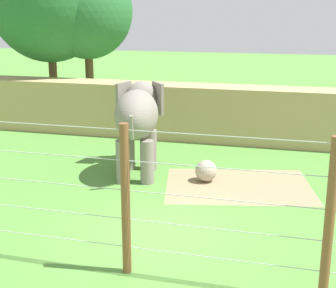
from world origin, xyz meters
TOP-DOWN VIEW (x-y plane):
  - ground_plane at (0.00, 0.00)m, footprint 120.00×120.00m
  - dirt_patch at (1.54, 4.22)m, footprint 5.62×4.59m
  - embankment_wall at (0.00, 10.27)m, footprint 36.00×1.80m
  - elephant at (-2.26, 4.69)m, footprint 2.24×4.29m
  - enrichment_ball at (0.36, 4.40)m, footprint 0.77×0.77m
  - cable_fence at (-0.07, -2.25)m, footprint 9.20×0.21m
  - tree_far_left at (-7.76, 12.93)m, footprint 4.82×4.82m

SIDE VIEW (x-z plane):
  - ground_plane at x=0.00m, z-range 0.00..0.00m
  - dirt_patch at x=1.54m, z-range 0.00..0.01m
  - enrichment_ball at x=0.36m, z-range 0.00..0.77m
  - embankment_wall at x=0.00m, z-range 0.00..2.53m
  - cable_fence at x=-0.07m, z-range 0.01..3.53m
  - elephant at x=-2.26m, z-range 0.52..3.75m
  - tree_far_left at x=-7.76m, z-range 1.64..10.04m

